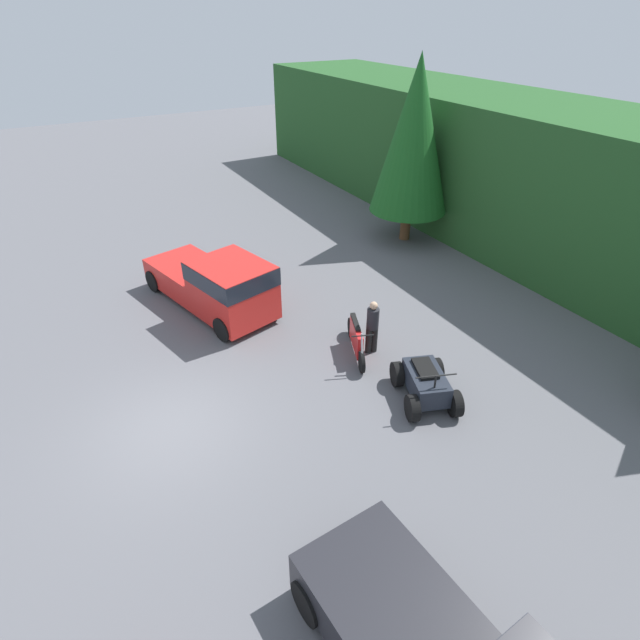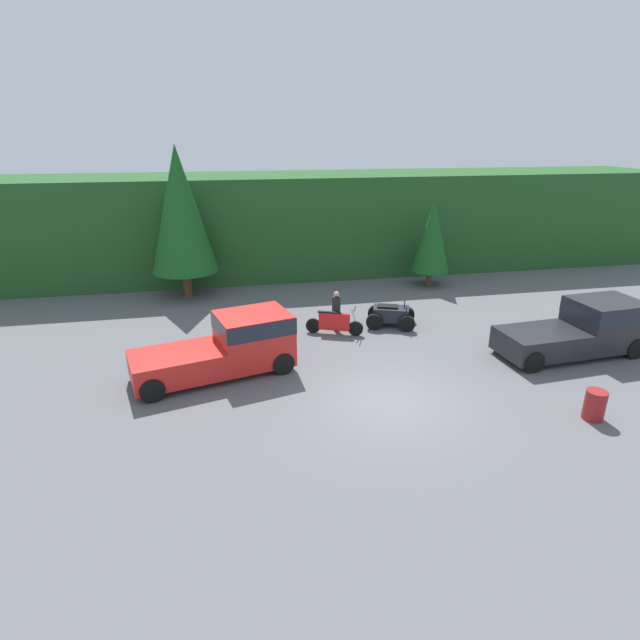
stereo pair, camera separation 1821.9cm
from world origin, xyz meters
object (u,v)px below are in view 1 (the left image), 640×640
at_px(dirt_bike, 356,339).
at_px(quad_atv, 425,384).
at_px(pickup_truck_red, 218,283).
at_px(rider_person, 372,325).

distance_m(dirt_bike, quad_atv, 2.58).
bearing_deg(dirt_bike, pickup_truck_red, -125.67).
height_order(pickup_truck_red, dirt_bike, pickup_truck_red).
relative_size(dirt_bike, rider_person, 1.32).
bearing_deg(dirt_bike, rider_person, 90.41).
height_order(dirt_bike, rider_person, rider_person).
bearing_deg(pickup_truck_red, quad_atv, 9.98).
xyz_separation_m(pickup_truck_red, quad_atv, (6.71, 3.09, -0.55)).
relative_size(quad_atv, rider_person, 1.39).
relative_size(pickup_truck_red, quad_atv, 2.40).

